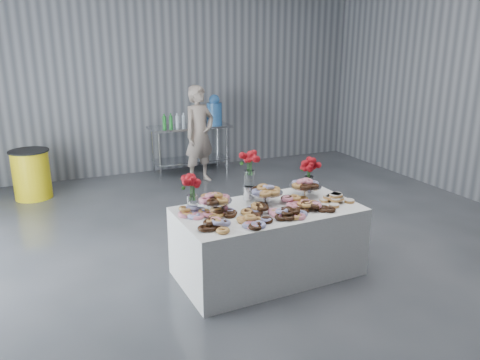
{
  "coord_description": "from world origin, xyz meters",
  "views": [
    {
      "loc": [
        -2.19,
        -4.18,
        2.44
      ],
      "look_at": [
        -0.2,
        0.37,
        0.95
      ],
      "focal_mm": 35.0,
      "sensor_mm": 36.0,
      "label": 1
    }
  ],
  "objects_px": {
    "display_table": "(268,241)",
    "water_jug": "(214,111)",
    "person": "(199,135)",
    "trash_barrel": "(31,174)",
    "prep_table": "(190,140)"
  },
  "relations": [
    {
      "from": "prep_table",
      "to": "water_jug",
      "type": "bearing_deg",
      "value": -0.0
    },
    {
      "from": "display_table",
      "to": "water_jug",
      "type": "height_order",
      "value": "water_jug"
    },
    {
      "from": "prep_table",
      "to": "person",
      "type": "height_order",
      "value": "person"
    },
    {
      "from": "prep_table",
      "to": "water_jug",
      "type": "xyz_separation_m",
      "value": [
        0.5,
        -0.0,
        0.53
      ]
    },
    {
      "from": "display_table",
      "to": "trash_barrel",
      "type": "xyz_separation_m",
      "value": [
        -2.29,
        3.76,
        0.02
      ]
    },
    {
      "from": "prep_table",
      "to": "display_table",
      "type": "bearing_deg",
      "value": -96.49
    },
    {
      "from": "water_jug",
      "to": "trash_barrel",
      "type": "relative_size",
      "value": 0.71
    },
    {
      "from": "prep_table",
      "to": "trash_barrel",
      "type": "relative_size",
      "value": 1.92
    },
    {
      "from": "display_table",
      "to": "prep_table",
      "type": "xyz_separation_m",
      "value": [
        0.48,
        4.19,
        0.24
      ]
    },
    {
      "from": "display_table",
      "to": "person",
      "type": "distance_m",
      "value": 3.61
    },
    {
      "from": "trash_barrel",
      "to": "prep_table",
      "type": "bearing_deg",
      "value": 8.84
    },
    {
      "from": "prep_table",
      "to": "person",
      "type": "relative_size",
      "value": 0.88
    },
    {
      "from": "trash_barrel",
      "to": "water_jug",
      "type": "bearing_deg",
      "value": 7.51
    },
    {
      "from": "water_jug",
      "to": "trash_barrel",
      "type": "height_order",
      "value": "water_jug"
    },
    {
      "from": "person",
      "to": "trash_barrel",
      "type": "bearing_deg",
      "value": 153.69
    }
  ]
}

